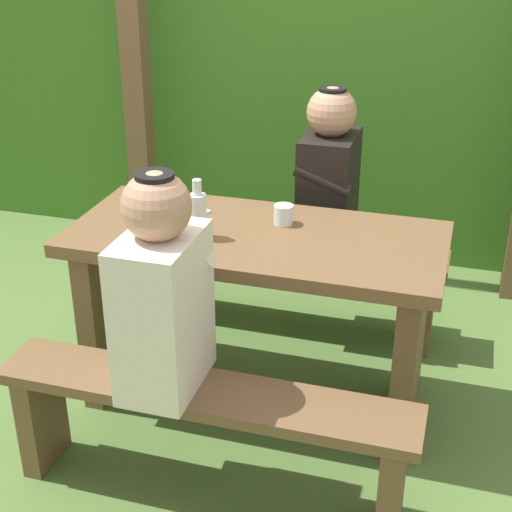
{
  "coord_description": "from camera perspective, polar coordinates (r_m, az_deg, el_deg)",
  "views": [
    {
      "loc": [
        0.73,
        -2.45,
        1.87
      ],
      "look_at": [
        0.0,
        0.0,
        0.64
      ],
      "focal_mm": 52.77,
      "sensor_mm": 36.0,
      "label": 1
    }
  ],
  "objects": [
    {
      "name": "pergola_post_left",
      "position": [
        4.12,
        -9.17,
        14.92
      ],
      "size": [
        0.12,
        0.12,
        2.24
      ],
      "primitive_type": "cube",
      "color": "brown",
      "rests_on": "ground_plane"
    },
    {
      "name": "ground_plane",
      "position": [
        3.16,
        0.0,
        -10.51
      ],
      "size": [
        12.0,
        12.0,
        0.0
      ],
      "primitive_type": "plane",
      "color": "#4F6F33"
    },
    {
      "name": "hedge_backdrop",
      "position": [
        4.57,
        7.14,
        12.81
      ],
      "size": [
        6.4,
        0.96,
        1.73
      ],
      "primitive_type": "cube",
      "color": "#3A7021",
      "rests_on": "ground_plane"
    },
    {
      "name": "person_black_coat",
      "position": [
        3.28,
        5.53,
        6.0
      ],
      "size": [
        0.25,
        0.35,
        0.72
      ],
      "color": "black",
      "rests_on": "bench_far"
    },
    {
      "name": "cell_phone",
      "position": [
        2.96,
        -4.88,
        3.19
      ],
      "size": [
        0.13,
        0.16,
        0.01
      ],
      "primitive_type": "cube",
      "rotation": [
        0.0,
        0.0,
        -0.51
      ],
      "color": "silver",
      "rests_on": "picnic_table"
    },
    {
      "name": "person_white_shirt",
      "position": [
        2.32,
        -7.14,
        -2.72
      ],
      "size": [
        0.25,
        0.35,
        0.72
      ],
      "color": "silver",
      "rests_on": "bench_near"
    },
    {
      "name": "bottle_left",
      "position": [
        2.73,
        -4.43,
        3.21
      ],
      "size": [
        0.06,
        0.06,
        0.22
      ],
      "color": "silver",
      "rests_on": "picnic_table"
    },
    {
      "name": "bench_near",
      "position": [
        2.53,
        -3.9,
        -12.29
      ],
      "size": [
        1.4,
        0.24,
        0.44
      ],
      "color": "brown",
      "rests_on": "ground_plane"
    },
    {
      "name": "drinking_glass",
      "position": [
        2.86,
        2.1,
        3.16
      ],
      "size": [
        0.07,
        0.07,
        0.08
      ],
      "primitive_type": "cylinder",
      "color": "silver",
      "rests_on": "picnic_table"
    },
    {
      "name": "bench_far",
      "position": [
        3.49,
        2.76,
        -0.78
      ],
      "size": [
        1.4,
        0.24,
        0.44
      ],
      "color": "brown",
      "rests_on": "ground_plane"
    },
    {
      "name": "picnic_table",
      "position": [
        2.9,
        0.0,
        -2.49
      ],
      "size": [
        1.4,
        0.64,
        0.74
      ],
      "color": "brown",
      "rests_on": "ground_plane"
    }
  ]
}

